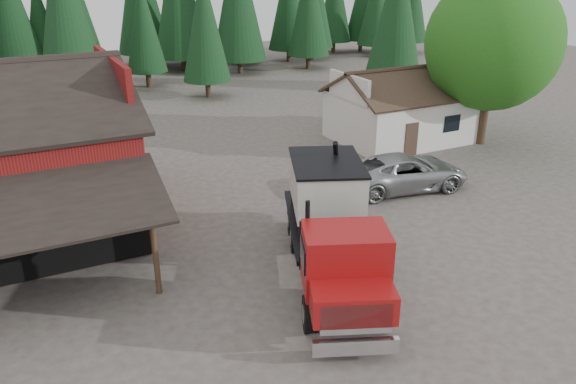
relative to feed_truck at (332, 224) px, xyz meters
name	(u,v)px	position (x,y,z in m)	size (l,w,h in m)	color
ground	(329,283)	(-0.35, -0.44, -2.08)	(120.00, 120.00, 0.00)	#4F453E
farmhouse	(401,114)	(12.65, 12.55, -0.41)	(8.60, 6.42, 4.65)	silver
deciduous_tree	(493,48)	(16.66, 9.53, 3.83)	(8.00, 8.00, 10.20)	#382619
conifer_backdrop	(109,78)	(-0.35, 41.56, -2.08)	(76.00, 16.00, 16.00)	#103219
near_pine_b	(205,25)	(5.65, 29.56, 3.81)	(3.96, 3.96, 10.40)	#382619
near_pine_c	(397,8)	(21.65, 25.56, 4.81)	(4.84, 4.84, 12.40)	#382619
near_pine_d	(64,6)	(-4.35, 33.56, 5.31)	(5.28, 5.28, 13.40)	#382619
feed_truck	(332,224)	(0.00, 0.00, 0.00)	(6.23, 10.11, 4.45)	black
silver_car	(405,172)	(7.65, 5.60, -1.19)	(2.94, 6.38, 1.77)	#A3A7AA
equip_box	(337,302)	(-0.98, -2.01, -1.78)	(0.70, 1.10, 0.60)	maroon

